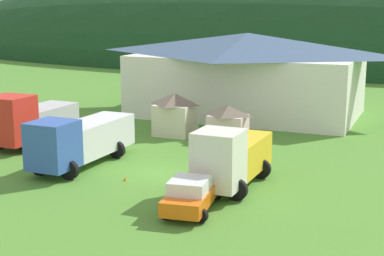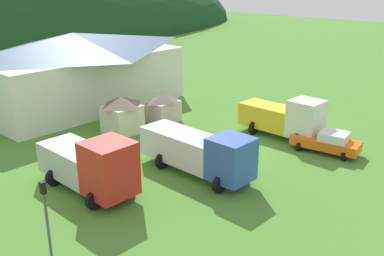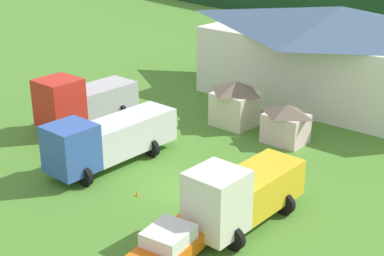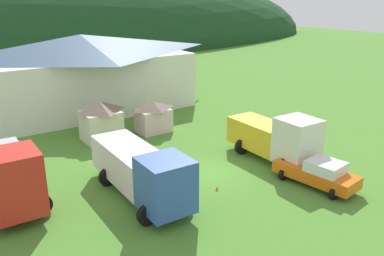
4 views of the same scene
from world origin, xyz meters
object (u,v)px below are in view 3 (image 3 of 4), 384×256
at_px(crane_truck_red, 81,100).
at_px(service_pickup_orange, 175,241).
at_px(play_shed_cream, 235,103).
at_px(traffic_cone_near_pickup, 137,196).
at_px(box_truck_blue, 108,139).
at_px(play_shed_pink, 286,123).
at_px(depot_building, 338,52).
at_px(heavy_rig_striped, 241,193).

bearing_deg(crane_truck_red, service_pickup_orange, 64.40).
bearing_deg(play_shed_cream, traffic_cone_near_pickup, -79.18).
bearing_deg(crane_truck_red, box_truck_blue, 63.72).
height_order(play_shed_pink, traffic_cone_near_pickup, play_shed_pink).
distance_m(play_shed_cream, service_pickup_orange, 16.27).
bearing_deg(play_shed_cream, crane_truck_red, -139.04).
relative_size(play_shed_cream, play_shed_pink, 1.12).
distance_m(box_truck_blue, traffic_cone_near_pickup, 4.57).
xyz_separation_m(box_truck_blue, service_pickup_orange, (9.15, -4.45, -0.84)).
distance_m(depot_building, play_shed_cream, 10.50).
relative_size(depot_building, service_pickup_orange, 3.98).
bearing_deg(play_shed_pink, traffic_cone_near_pickup, -100.59).
distance_m(play_shed_cream, traffic_cone_near_pickup, 11.93).
bearing_deg(box_truck_blue, play_shed_pink, 148.86).
bearing_deg(play_shed_pink, heavy_rig_striped, -69.83).
distance_m(crane_truck_red, traffic_cone_near_pickup, 11.32).
relative_size(play_shed_pink, traffic_cone_near_pickup, 5.24).
distance_m(heavy_rig_striped, service_pickup_orange, 4.06).
distance_m(box_truck_blue, service_pickup_orange, 10.21).
relative_size(depot_building, play_shed_cream, 6.48).
relative_size(play_shed_pink, box_truck_blue, 0.33).
distance_m(crane_truck_red, heavy_rig_striped, 16.33).
xyz_separation_m(heavy_rig_striped, traffic_cone_near_pickup, (-5.79, -1.07, -1.72)).
distance_m(box_truck_blue, heavy_rig_striped, 9.74).
height_order(crane_truck_red, heavy_rig_striped, crane_truck_red).
relative_size(play_shed_cream, crane_truck_red, 0.43).
distance_m(play_shed_pink, crane_truck_red, 13.79).
height_order(box_truck_blue, traffic_cone_near_pickup, box_truck_blue).
xyz_separation_m(depot_building, crane_truck_red, (-10.29, -16.87, -1.86)).
height_order(crane_truck_red, service_pickup_orange, crane_truck_red).
bearing_deg(heavy_rig_striped, depot_building, -163.79).
bearing_deg(traffic_cone_near_pickup, play_shed_cream, 100.82).
xyz_separation_m(play_shed_pink, box_truck_blue, (-6.03, -9.56, 0.35)).
height_order(play_shed_pink, service_pickup_orange, play_shed_pink).
bearing_deg(traffic_cone_near_pickup, play_shed_pink, 79.41).
bearing_deg(depot_building, play_shed_cream, -103.42).
distance_m(play_shed_cream, crane_truck_red, 10.46).
xyz_separation_m(play_shed_cream, traffic_cone_near_pickup, (2.22, -11.61, -1.61)).
bearing_deg(play_shed_cream, heavy_rig_striped, -52.76).
bearing_deg(heavy_rig_striped, play_shed_cream, -141.85).
bearing_deg(crane_truck_red, play_shed_pink, 118.46).
distance_m(depot_building, heavy_rig_striped, 21.39).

